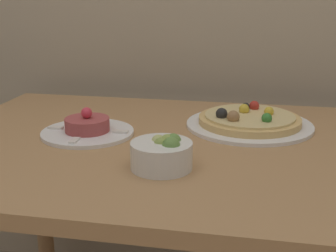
{
  "coord_description": "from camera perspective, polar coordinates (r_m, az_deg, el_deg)",
  "views": [
    {
      "loc": [
        0.18,
        -0.66,
        1.12
      ],
      "look_at": [
        -0.03,
        0.44,
        0.78
      ],
      "focal_mm": 50.0,
      "sensor_mm": 36.0,
      "label": 1
    }
  ],
  "objects": [
    {
      "name": "pizza_plate",
      "position": [
        1.31,
        9.87,
        0.6
      ],
      "size": [
        0.35,
        0.35,
        0.06
      ],
      "color": "white",
      "rests_on": "dining_table"
    },
    {
      "name": "dining_table",
      "position": [
        1.21,
        1.41,
        -6.2
      ],
      "size": [
        1.29,
        0.87,
        0.74
      ],
      "color": "#AD7F51",
      "rests_on": "ground_plane"
    },
    {
      "name": "tartare_plate",
      "position": [
        1.25,
        -9.79,
        -0.32
      ],
      "size": [
        0.24,
        0.24,
        0.07
      ],
      "color": "white",
      "rests_on": "dining_table"
    },
    {
      "name": "small_bowl",
      "position": [
        1.0,
        -0.69,
        -3.36
      ],
      "size": [
        0.13,
        0.13,
        0.07
      ],
      "color": "white",
      "rests_on": "dining_table"
    }
  ]
}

